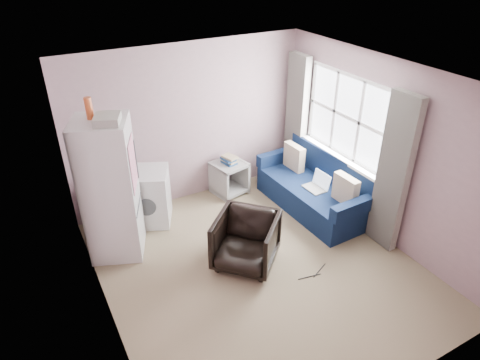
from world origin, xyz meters
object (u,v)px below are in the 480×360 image
at_px(fridge, 110,189).
at_px(side_table, 229,176).
at_px(washing_machine, 149,195).
at_px(armchair, 246,239).
at_px(sofa, 317,189).

relative_size(fridge, side_table, 3.18).
height_order(washing_machine, side_table, washing_machine).
distance_m(armchair, side_table, 1.82).
bearing_deg(side_table, fridge, -163.21).
distance_m(fridge, side_table, 2.22).
xyz_separation_m(fridge, washing_machine, (0.61, 0.47, -0.53)).
distance_m(armchair, fridge, 1.85).
distance_m(side_table, sofa, 1.45).
height_order(armchair, fridge, fridge).
height_order(fridge, sofa, fridge).
bearing_deg(washing_machine, side_table, 30.66).
relative_size(washing_machine, side_table, 1.23).
distance_m(fridge, washing_machine, 0.94).
height_order(armchair, side_table, armchair).
bearing_deg(armchair, side_table, 115.85).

